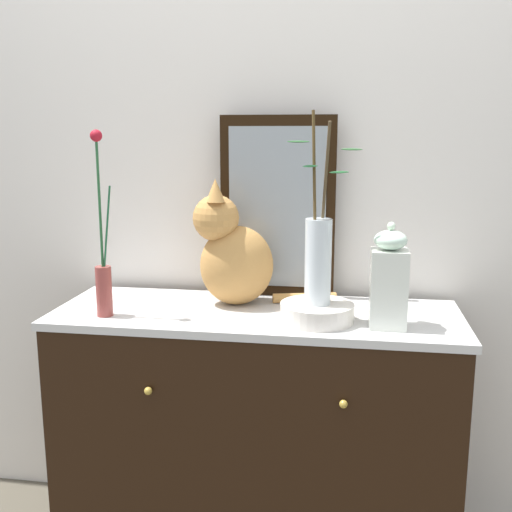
{
  "coord_description": "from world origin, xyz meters",
  "views": [
    {
      "loc": [
        0.29,
        -1.82,
        1.41
      ],
      "look_at": [
        0.0,
        0.0,
        1.04
      ],
      "focal_mm": 42.16,
      "sensor_mm": 36.0,
      "label": 1
    }
  ],
  "objects_px": {
    "sideboard": "(256,434)",
    "vase_slim_green": "(103,271)",
    "bowl_porcelain": "(317,312)",
    "mirror_leaning": "(278,208)",
    "vase_glass_clear": "(318,255)",
    "cat_sitting": "(233,254)",
    "jar_lidded_porcelain": "(389,280)"
  },
  "relations": [
    {
      "from": "mirror_leaning",
      "to": "vase_glass_clear",
      "type": "height_order",
      "value": "vase_glass_clear"
    },
    {
      "from": "mirror_leaning",
      "to": "bowl_porcelain",
      "type": "relative_size",
      "value": 2.77
    },
    {
      "from": "mirror_leaning",
      "to": "vase_glass_clear",
      "type": "relative_size",
      "value": 1.09
    },
    {
      "from": "bowl_porcelain",
      "to": "cat_sitting",
      "type": "bearing_deg",
      "value": 153.03
    },
    {
      "from": "mirror_leaning",
      "to": "jar_lidded_porcelain",
      "type": "xyz_separation_m",
      "value": [
        0.36,
        -0.3,
        -0.17
      ]
    },
    {
      "from": "cat_sitting",
      "to": "bowl_porcelain",
      "type": "relative_size",
      "value": 2.1
    },
    {
      "from": "jar_lidded_porcelain",
      "to": "cat_sitting",
      "type": "bearing_deg",
      "value": 161.6
    },
    {
      "from": "bowl_porcelain",
      "to": "jar_lidded_porcelain",
      "type": "xyz_separation_m",
      "value": [
        0.21,
        -0.02,
        0.11
      ]
    },
    {
      "from": "sideboard",
      "to": "vase_glass_clear",
      "type": "bearing_deg",
      "value": -20.85
    },
    {
      "from": "sideboard",
      "to": "vase_slim_green",
      "type": "bearing_deg",
      "value": -165.24
    },
    {
      "from": "mirror_leaning",
      "to": "vase_slim_green",
      "type": "height_order",
      "value": "mirror_leaning"
    },
    {
      "from": "sideboard",
      "to": "mirror_leaning",
      "type": "relative_size",
      "value": 2.09
    },
    {
      "from": "bowl_porcelain",
      "to": "vase_glass_clear",
      "type": "relative_size",
      "value": 0.39
    },
    {
      "from": "vase_slim_green",
      "to": "mirror_leaning",
      "type": "bearing_deg",
      "value": 33.26
    },
    {
      "from": "sideboard",
      "to": "bowl_porcelain",
      "type": "xyz_separation_m",
      "value": [
        0.2,
        -0.08,
        0.46
      ]
    },
    {
      "from": "vase_slim_green",
      "to": "jar_lidded_porcelain",
      "type": "relative_size",
      "value": 1.83
    },
    {
      "from": "vase_glass_clear",
      "to": "jar_lidded_porcelain",
      "type": "bearing_deg",
      "value": -5.04
    },
    {
      "from": "bowl_porcelain",
      "to": "vase_glass_clear",
      "type": "height_order",
      "value": "vase_glass_clear"
    },
    {
      "from": "vase_slim_green",
      "to": "sideboard",
      "type": "bearing_deg",
      "value": 14.76
    },
    {
      "from": "sideboard",
      "to": "bowl_porcelain",
      "type": "relative_size",
      "value": 5.8
    },
    {
      "from": "cat_sitting",
      "to": "jar_lidded_porcelain",
      "type": "height_order",
      "value": "cat_sitting"
    },
    {
      "from": "sideboard",
      "to": "cat_sitting",
      "type": "bearing_deg",
      "value": 141.55
    },
    {
      "from": "mirror_leaning",
      "to": "bowl_porcelain",
      "type": "bearing_deg",
      "value": -61.09
    },
    {
      "from": "mirror_leaning",
      "to": "sideboard",
      "type": "bearing_deg",
      "value": -101.5
    },
    {
      "from": "mirror_leaning",
      "to": "vase_glass_clear",
      "type": "bearing_deg",
      "value": -61.02
    },
    {
      "from": "sideboard",
      "to": "mirror_leaning",
      "type": "height_order",
      "value": "mirror_leaning"
    },
    {
      "from": "vase_slim_green",
      "to": "jar_lidded_porcelain",
      "type": "distance_m",
      "value": 0.86
    },
    {
      "from": "sideboard",
      "to": "vase_slim_green",
      "type": "relative_size",
      "value": 2.27
    },
    {
      "from": "vase_slim_green",
      "to": "bowl_porcelain",
      "type": "height_order",
      "value": "vase_slim_green"
    },
    {
      "from": "cat_sitting",
      "to": "vase_slim_green",
      "type": "relative_size",
      "value": 0.82
    },
    {
      "from": "bowl_porcelain",
      "to": "vase_slim_green",
      "type": "bearing_deg",
      "value": -176.09
    },
    {
      "from": "cat_sitting",
      "to": "jar_lidded_porcelain",
      "type": "xyz_separation_m",
      "value": [
        0.49,
        -0.16,
        -0.03
      ]
    }
  ]
}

